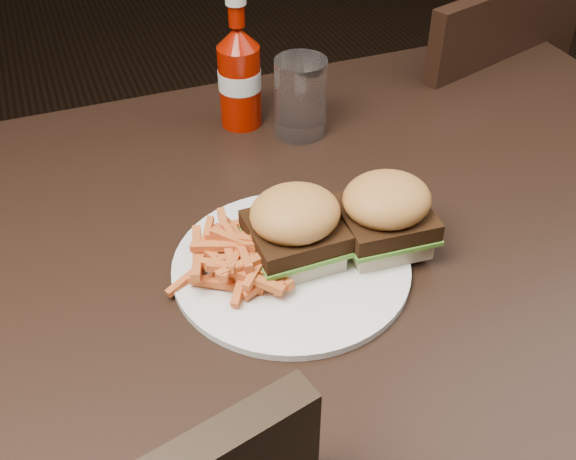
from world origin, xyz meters
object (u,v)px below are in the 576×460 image
object	(u,v)px
ketchup_bottle	(240,87)
tumbler	(300,98)
plate	(291,266)
dining_table	(320,235)
chair_far	(407,159)

from	to	relation	value
ketchup_bottle	tumbler	bearing A→B (deg)	-37.93
plate	ketchup_bottle	distance (m)	0.34
dining_table	ketchup_bottle	distance (m)	0.28
dining_table	tumbler	world-z (taller)	tumbler
dining_table	chair_far	bearing A→B (deg)	48.73
ketchup_bottle	plate	bearing A→B (deg)	-98.50
chair_far	tumbler	world-z (taller)	tumbler
dining_table	tumbler	size ratio (longest dim) A/B	10.19
dining_table	tumbler	distance (m)	0.23
dining_table	chair_far	size ratio (longest dim) A/B	2.89
chair_far	plate	bearing A→B (deg)	30.84
plate	dining_table	bearing A→B (deg)	45.13
chair_far	tumbler	xyz separation A→B (m)	(-0.38, -0.29, 0.38)
dining_table	ketchup_bottle	xyz separation A→B (m)	(-0.02, 0.26, 0.08)
dining_table	plate	world-z (taller)	plate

